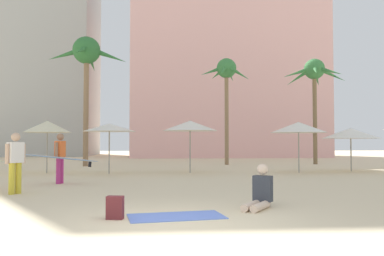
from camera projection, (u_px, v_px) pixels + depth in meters
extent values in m
plane|color=beige|center=(172.00, 229.00, 6.37)|extent=(120.00, 120.00, 0.00)
cube|color=beige|center=(224.00, 76.00, 40.57)|extent=(18.65, 10.63, 16.69)
cylinder|color=brown|center=(315.00, 116.00, 25.41)|extent=(0.27, 0.27, 6.21)
sphere|color=#387A3D|center=(314.00, 69.00, 25.52)|extent=(1.34, 1.34, 1.34)
cone|color=#387A3D|center=(332.00, 75.00, 25.58)|extent=(1.86, 0.35, 1.04)
cone|color=#387A3D|center=(317.00, 78.00, 26.58)|extent=(1.18, 1.74, 1.09)
cone|color=#387A3D|center=(298.00, 78.00, 26.35)|extent=(1.40, 1.60, 1.10)
cone|color=#387A3D|center=(296.00, 73.00, 25.33)|extent=(1.91, 0.41, 0.87)
cone|color=#387A3D|center=(316.00, 71.00, 24.32)|extent=(0.90, 1.88, 0.92)
cone|color=#387A3D|center=(330.00, 71.00, 24.49)|extent=(1.15, 1.80, 0.93)
cylinder|color=#896B4C|center=(86.00, 108.00, 23.25)|extent=(0.30, 0.30, 6.93)
sphere|color=#2D6B33|center=(87.00, 50.00, 23.38)|extent=(1.63, 1.63, 1.63)
cone|color=#2D6B33|center=(110.00, 56.00, 23.55)|extent=(2.06, 0.45, 0.99)
cone|color=#2D6B33|center=(91.00, 62.00, 24.70)|extent=(0.46, 2.02, 1.16)
cone|color=#2D6B33|center=(64.00, 55.00, 23.50)|extent=(2.09, 0.72, 0.87)
cone|color=#2D6B33|center=(81.00, 51.00, 22.00)|extent=(0.46, 2.06, 1.02)
cylinder|color=#896B4C|center=(227.00, 116.00, 24.92)|extent=(0.25, 0.25, 6.17)
sphere|color=#387A3D|center=(226.00, 68.00, 25.03)|extent=(1.26, 1.26, 1.26)
cone|color=#387A3D|center=(240.00, 74.00, 25.28)|extent=(1.39, 0.54, 0.89)
cone|color=#387A3D|center=(231.00, 75.00, 25.89)|extent=(0.87, 1.35, 0.87)
cone|color=#387A3D|center=(218.00, 74.00, 25.85)|extent=(0.88, 1.38, 0.72)
cone|color=#387A3D|center=(212.00, 71.00, 24.88)|extent=(1.42, 0.37, 0.73)
cone|color=#387A3D|center=(223.00, 71.00, 24.14)|extent=(0.79, 1.36, 0.90)
cone|color=#387A3D|center=(235.00, 71.00, 24.20)|extent=(0.82, 1.37, 0.86)
cylinder|color=gray|center=(190.00, 147.00, 18.19)|extent=(0.06, 0.06, 2.43)
cone|color=white|center=(190.00, 126.00, 18.23)|extent=(2.57, 2.57, 0.48)
cylinder|color=gray|center=(47.00, 147.00, 17.97)|extent=(0.06, 0.06, 2.41)
cone|color=beige|center=(47.00, 127.00, 18.01)|extent=(2.13, 2.13, 0.54)
cylinder|color=gray|center=(351.00, 150.00, 18.97)|extent=(0.06, 0.06, 2.10)
cone|color=white|center=(351.00, 133.00, 19.00)|extent=(2.73, 2.73, 0.50)
cylinder|color=gray|center=(109.00, 149.00, 17.57)|extent=(0.06, 0.06, 2.26)
cone|color=white|center=(109.00, 128.00, 17.61)|extent=(2.38, 2.38, 0.35)
cylinder|color=gray|center=(299.00, 147.00, 18.23)|extent=(0.06, 0.06, 2.37)
cone|color=white|center=(299.00, 127.00, 18.26)|extent=(2.60, 2.60, 0.50)
cube|color=#6684E0|center=(176.00, 216.00, 7.38)|extent=(1.91, 1.16, 0.01)
cube|color=maroon|center=(115.00, 208.00, 7.16)|extent=(0.33, 0.23, 0.42)
cube|color=#552024|center=(117.00, 211.00, 7.28)|extent=(0.22, 0.10, 0.18)
cylinder|color=beige|center=(261.00, 206.00, 8.10)|extent=(0.61, 0.79, 0.16)
cylinder|color=beige|center=(252.00, 206.00, 8.20)|extent=(0.61, 0.79, 0.16)
cube|color=#333842|center=(263.00, 188.00, 8.53)|extent=(0.45, 0.41, 0.56)
sphere|color=beige|center=(263.00, 169.00, 8.55)|extent=(0.33, 0.33, 0.24)
cylinder|color=#B7337F|center=(58.00, 170.00, 13.27)|extent=(0.19, 0.19, 0.91)
cylinder|color=#B7337F|center=(61.00, 170.00, 13.47)|extent=(0.19, 0.19, 0.91)
cube|color=orange|center=(60.00, 149.00, 13.40)|extent=(0.31, 0.44, 0.55)
sphere|color=#936B51|center=(60.00, 137.00, 13.41)|extent=(0.29, 0.29, 0.24)
cylinder|color=#936B51|center=(57.00, 150.00, 13.15)|extent=(0.12, 0.12, 0.52)
cylinder|color=#936B51|center=(64.00, 150.00, 13.64)|extent=(0.12, 0.12, 0.52)
ellipsoid|color=#B2B2B7|center=(58.00, 158.00, 13.09)|extent=(2.80, 0.74, 0.32)
ellipsoid|color=#227ED3|center=(58.00, 158.00, 13.09)|extent=(2.81, 0.77, 0.29)
cube|color=black|center=(90.00, 164.00, 13.00)|extent=(0.12, 0.03, 0.19)
cylinder|color=gold|center=(12.00, 179.00, 10.57)|extent=(0.22, 0.22, 0.85)
cylinder|color=gold|center=(18.00, 178.00, 10.74)|extent=(0.22, 0.22, 0.85)
cube|color=white|center=(16.00, 152.00, 10.68)|extent=(0.42, 0.45, 0.56)
sphere|color=#D1A889|center=(16.00, 137.00, 10.70)|extent=(0.34, 0.34, 0.24)
cylinder|color=#D1A889|center=(7.00, 154.00, 10.47)|extent=(0.14, 0.14, 0.54)
cylinder|color=#D1A889|center=(24.00, 153.00, 10.89)|extent=(0.14, 0.14, 0.54)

